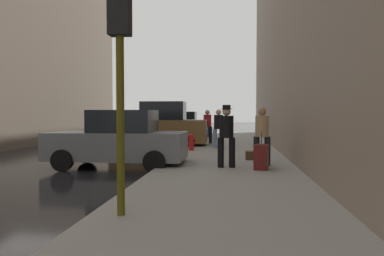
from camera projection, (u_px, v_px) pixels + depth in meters
ground_plane at (30, 169)px, 11.42m from camera, size 120.00×120.00×0.00m
sidewalk at (227, 169)px, 10.76m from camera, size 4.00×40.00×0.15m
parked_gray_coupe at (119, 140)px, 11.61m from camera, size 4.20×2.06×1.79m
parked_bronze_suv at (161, 127)px, 18.25m from camera, size 4.65×2.16×2.25m
parked_blue_sedan at (179, 126)px, 24.40m from camera, size 4.22×2.10×1.79m
fire_hydrant at (191, 142)px, 15.49m from camera, size 0.42×0.22×0.70m
traffic_light at (120, 42)px, 5.58m from camera, size 0.32×0.32×3.60m
pedestrian_in_tan_coat at (262, 133)px, 11.05m from camera, size 0.52×0.46×1.71m
pedestrian_in_red_jacket at (207, 125)px, 19.18m from camera, size 0.53×0.47×1.71m
pedestrian_in_jeans at (218, 127)px, 16.51m from camera, size 0.51×0.43×1.71m
pedestrian_with_fedora at (226, 133)px, 10.60m from camera, size 0.51×0.43×1.78m
rolling_suitcase at (261, 157)px, 10.29m from camera, size 0.45×0.61×1.04m
duffel_bag at (250, 155)px, 12.48m from camera, size 0.32×0.44×0.28m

